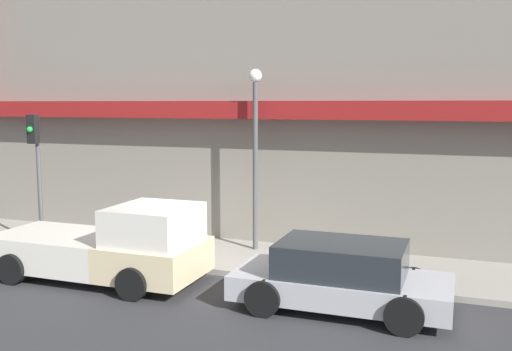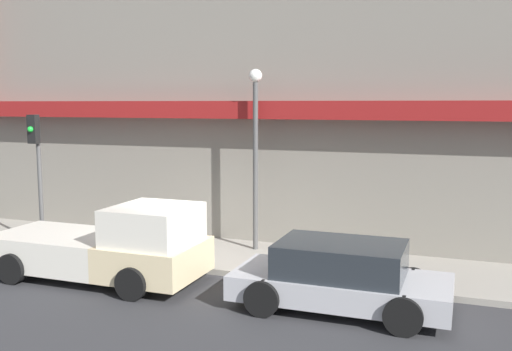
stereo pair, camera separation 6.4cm
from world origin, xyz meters
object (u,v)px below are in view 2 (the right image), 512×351
at_px(fire_hydrant, 325,260).
at_px(street_lamp, 255,136).
at_px(pickup_truck, 110,247).
at_px(traffic_light, 37,156).
at_px(parked_car, 340,276).

distance_m(fire_hydrant, street_lamp, 4.06).
height_order(pickup_truck, street_lamp, street_lamp).
height_order(pickup_truck, fire_hydrant, pickup_truck).
bearing_deg(fire_hydrant, traffic_light, -179.82).
relative_size(fire_hydrant, street_lamp, 0.15).
bearing_deg(pickup_truck, traffic_light, 156.14).
bearing_deg(traffic_light, street_lamp, 16.60).
bearing_deg(pickup_truck, parked_car, 1.40).
distance_m(pickup_truck, traffic_light, 4.30).
xyz_separation_m(parked_car, street_lamp, (-3.11, 3.41, 2.60)).
bearing_deg(parked_car, traffic_light, 167.51).
height_order(parked_car, traffic_light, traffic_light).
xyz_separation_m(parked_car, fire_hydrant, (-0.72, 1.68, -0.18)).
relative_size(parked_car, fire_hydrant, 5.93).
xyz_separation_m(parked_car, traffic_light, (-9.01, 1.65, 2.02)).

